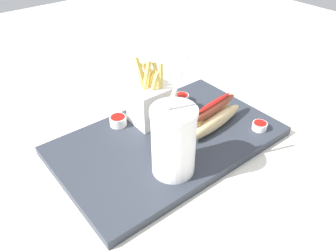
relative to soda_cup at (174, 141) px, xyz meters
name	(u,v)px	position (x,y,z in m)	size (l,w,h in m)	color
ground_plane	(168,147)	(0.06, 0.09, -0.10)	(2.40, 2.40, 0.02)	silver
food_tray	(168,140)	(0.06, 0.09, -0.08)	(0.49, 0.30, 0.02)	#2D333D
soda_cup	(174,141)	(0.00, 0.00, 0.00)	(0.09, 0.09, 0.24)	white
fries_basket	(151,103)	(0.07, 0.16, -0.02)	(0.09, 0.07, 0.15)	white
hot_dog_1	(212,116)	(0.16, 0.06, -0.05)	(0.18, 0.07, 0.07)	#E5C689
ketchup_cup_1	(182,98)	(0.18, 0.18, -0.06)	(0.03, 0.03, 0.02)	white
ketchup_cup_2	(118,120)	(0.00, 0.20, -0.06)	(0.04, 0.04, 0.02)	white
ketchup_cup_3	(260,126)	(0.24, -0.02, -0.06)	(0.03, 0.03, 0.02)	white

